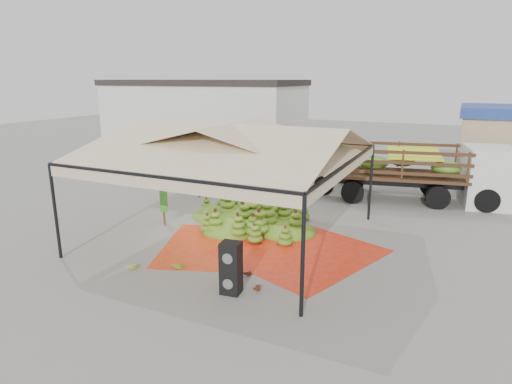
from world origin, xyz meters
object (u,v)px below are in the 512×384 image
at_px(speaker_stack, 231,268).
at_px(vendor, 283,185).
at_px(banana_heap, 253,209).
at_px(truck_right, 429,167).
at_px(truck_left, 290,157).

height_order(speaker_stack, vendor, vendor).
height_order(banana_heap, truck_right, truck_right).
distance_m(truck_left, truck_right, 6.72).
bearing_deg(vendor, banana_heap, 109.89).
height_order(truck_left, truck_right, truck_right).
bearing_deg(vendor, truck_right, -133.24).
bearing_deg(banana_heap, truck_right, 47.70).
height_order(speaker_stack, truck_right, truck_right).
distance_m(vendor, truck_right, 6.66).
height_order(speaker_stack, truck_left, truck_left).
distance_m(speaker_stack, truck_right, 12.19).
bearing_deg(truck_right, speaker_stack, -120.02).
bearing_deg(truck_left, vendor, -77.04).
xyz_separation_m(banana_heap, speaker_stack, (1.87, -5.16, 0.10)).
bearing_deg(vendor, truck_left, -55.67).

